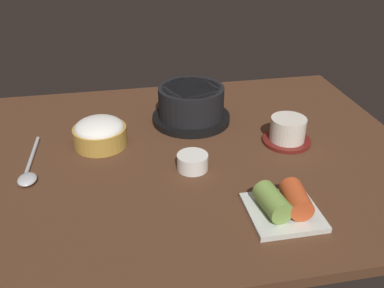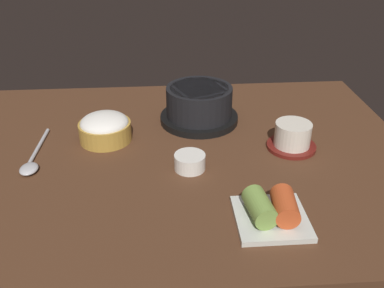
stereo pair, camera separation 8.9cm
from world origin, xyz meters
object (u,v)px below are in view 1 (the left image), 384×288
rice_bowl (100,132)px  spoon (29,172)px  banchan_cup_center (193,161)px  kimchi_plate (284,205)px  stone_pot (191,105)px  tea_cup_with_saucer (288,132)px

rice_bowl → spoon: (-14.03, -9.27, -2.45)cm
banchan_cup_center → rice_bowl: bearing=143.4°
rice_bowl → spoon: 16.99cm
rice_bowl → spoon: bearing=-146.5°
rice_bowl → spoon: size_ratio=0.59×
rice_bowl → kimchi_plate: rice_bowl is taller
rice_bowl → stone_pot: bearing=19.8°
kimchi_plate → spoon: size_ratio=0.62×
rice_bowl → spoon: rice_bowl is taller
stone_pot → banchan_cup_center: 21.66cm
tea_cup_with_saucer → kimchi_plate: bearing=-113.3°
banchan_cup_center → spoon: banchan_cup_center is taller
tea_cup_with_saucer → kimchi_plate: tea_cup_with_saucer is taller
kimchi_plate → rice_bowl: bearing=135.0°
banchan_cup_center → spoon: (-32.00, 4.07, -1.11)cm
stone_pot → tea_cup_with_saucer: bearing=-38.1°
kimchi_plate → spoon: 49.27cm
stone_pot → kimchi_plate: stone_pot is taller
banchan_cup_center → kimchi_plate: kimchi_plate is taller
stone_pot → rice_bowl: stone_pot is taller
tea_cup_with_saucer → banchan_cup_center: 23.50cm
banchan_cup_center → kimchi_plate: (12.45, -17.12, 0.33)cm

